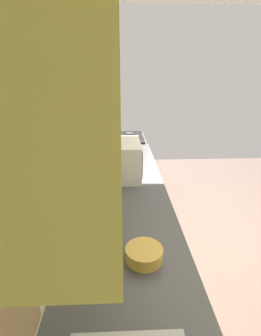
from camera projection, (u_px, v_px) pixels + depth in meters
name	position (u px, v px, depth m)	size (l,w,h in m)	color
ground_plane	(258.00, 273.00, 2.31)	(6.34, 6.34, 0.00)	gray
wall_back	(71.00, 142.00, 1.77)	(4.08, 0.12, 2.59)	beige
counter_run	(125.00, 272.00, 1.72)	(3.14, 0.66, 0.93)	#E1CD6B
upper_cabinets	(89.00, 49.00, 1.19)	(2.34, 0.30, 0.58)	#DFD269
oven_range	(122.00, 169.00, 3.47)	(0.65, 0.63, 1.11)	#B7BABF
microwave	(121.00, 159.00, 2.06)	(0.44, 0.34, 0.30)	white
bowl	(144.00, 253.00, 1.17)	(0.18, 0.18, 0.06)	gold
kettle	(130.00, 148.00, 2.67)	(0.19, 0.14, 0.14)	red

